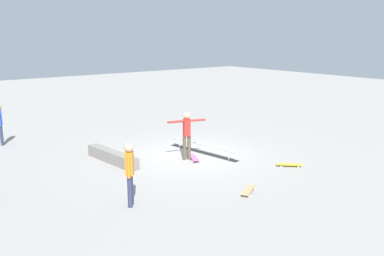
% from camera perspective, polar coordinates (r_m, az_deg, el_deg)
% --- Properties ---
extents(ground_plane, '(60.00, 60.00, 0.00)m').
position_cam_1_polar(ground_plane, '(14.21, -0.16, -3.91)').
color(ground_plane, gray).
extents(grind_rail, '(3.12, 0.74, 0.33)m').
position_cam_1_polar(grind_rail, '(14.45, 1.57, -3.03)').
color(grind_rail, black).
rests_on(grind_rail, ground_plane).
extents(skate_ledge, '(2.56, 0.66, 0.39)m').
position_cam_1_polar(skate_ledge, '(13.62, -11.39, -4.09)').
color(skate_ledge, gray).
rests_on(skate_ledge, ground_plane).
extents(skater_main, '(0.48, 1.30, 1.66)m').
position_cam_1_polar(skater_main, '(13.46, -0.77, -0.62)').
color(skater_main, brown).
rests_on(skater_main, ground_plane).
extents(skateboard_main, '(0.81, 0.51, 0.09)m').
position_cam_1_polar(skateboard_main, '(13.66, 0.26, -4.30)').
color(skateboard_main, '#E05993').
rests_on(skateboard_main, ground_plane).
extents(bystander_blue_shirt, '(0.36, 0.22, 1.58)m').
position_cam_1_polar(bystander_blue_shirt, '(17.00, -25.91, 0.71)').
color(bystander_blue_shirt, '#2D3351').
rests_on(bystander_blue_shirt, ground_plane).
extents(bystander_orange_shirt, '(0.34, 0.28, 1.63)m').
position_cam_1_polar(bystander_orange_shirt, '(9.93, -8.97, -6.14)').
color(bystander_orange_shirt, '#2D3351').
rests_on(bystander_orange_shirt, ground_plane).
extents(loose_skateboard_yellow, '(0.69, 0.72, 0.09)m').
position_cam_1_polar(loose_skateboard_yellow, '(13.35, 13.84, -5.13)').
color(loose_skateboard_yellow, yellow).
rests_on(loose_skateboard_yellow, ground_plane).
extents(loose_skateboard_natural, '(0.57, 0.80, 0.09)m').
position_cam_1_polar(loose_skateboard_natural, '(11.01, 8.12, -8.85)').
color(loose_skateboard_natural, tan).
rests_on(loose_skateboard_natural, ground_plane).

